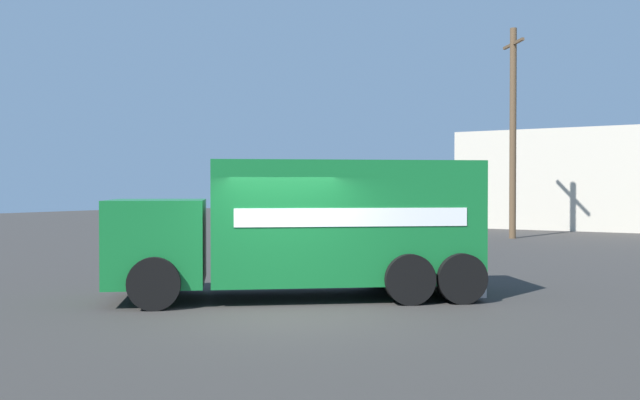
# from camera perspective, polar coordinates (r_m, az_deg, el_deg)

# --- Properties ---
(ground_plane) EXTENTS (100.00, 100.00, 0.00)m
(ground_plane) POSITION_cam_1_polar(r_m,az_deg,el_deg) (13.26, -2.84, -9.00)
(ground_plane) COLOR #33302D
(delivery_truck) EXTENTS (7.40, 6.72, 2.84)m
(delivery_truck) POSITION_cam_1_polar(r_m,az_deg,el_deg) (15.11, -0.87, -2.12)
(delivery_truck) COLOR #146B2D
(delivery_truck) RESTS_ON ground
(utility_pole) EXTENTS (1.48, 1.79, 9.43)m
(utility_pole) POSITION_cam_1_polar(r_m,az_deg,el_deg) (33.68, 14.99, 5.34)
(utility_pole) COLOR brown
(utility_pole) RESTS_ON ground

